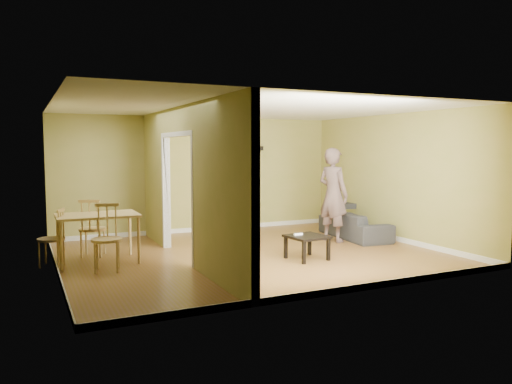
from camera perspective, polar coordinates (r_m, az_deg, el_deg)
room_shell at (r=8.85m, az=-0.62°, el=1.14°), size 6.50×6.50×6.50m
partition at (r=8.42m, az=-8.05°, el=0.89°), size 0.22×5.50×2.60m
wall_speaker at (r=11.91m, az=0.53°, el=5.02°), size 0.10×0.10×0.10m
sofa at (r=10.82m, az=11.20°, el=-3.22°), size 2.01×1.03×0.73m
person at (r=10.26m, az=8.82°, el=0.61°), size 0.96×0.84×2.24m
bookshelf at (r=11.56m, az=-2.55°, el=0.58°), size 0.85×0.37×2.01m
paper_box_navy_a at (r=11.57m, az=-2.36°, el=-1.79°), size 0.41×0.26×0.21m
paper_box_teal at (r=11.51m, az=-2.65°, el=0.17°), size 0.43×0.28×0.22m
paper_box_navy_b at (r=11.50m, az=-2.37°, el=2.16°), size 0.45×0.29×0.23m
paper_box_navy_c at (r=11.49m, az=-2.43°, el=3.09°), size 0.39×0.25×0.20m
coffee_table at (r=8.60m, az=5.84°, el=-5.37°), size 0.62×0.62×0.41m
game_controller at (r=8.60m, az=4.84°, el=-4.82°), size 0.16×0.04×0.03m
dining_table at (r=8.68m, az=-17.67°, el=-2.94°), size 1.30×0.87×0.81m
chair_left at (r=8.70m, az=-22.38°, el=-4.83°), size 0.56×0.56×0.94m
chair_near at (r=8.07m, az=-16.70°, el=-5.02°), size 0.58×0.58×1.04m
chair_far at (r=9.24m, az=-18.18°, el=-3.86°), size 0.61×0.61×1.03m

